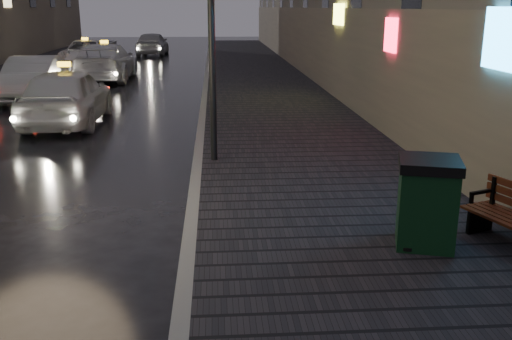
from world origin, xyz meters
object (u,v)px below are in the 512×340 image
at_px(taxi_mid, 106,62).
at_px(taxi_near, 67,96).
at_px(taxi_far, 86,53).
at_px(car_far, 152,44).
at_px(trash_bin, 427,202).
at_px(car_left_mid, 33,78).
at_px(lamp_far, 213,1).

bearing_deg(taxi_mid, taxi_near, 93.82).
relative_size(taxi_mid, taxi_far, 1.10).
bearing_deg(car_far, trash_bin, 103.48).
bearing_deg(taxi_near, car_far, -90.14).
bearing_deg(car_left_mid, trash_bin, -57.98).
bearing_deg(taxi_far, trash_bin, -72.56).
xyz_separation_m(trash_bin, car_left_mid, (-9.32, 14.18, 0.00)).
relative_size(trash_bin, taxi_far, 0.23).
distance_m(car_left_mid, taxi_mid, 5.65).
height_order(taxi_near, car_left_mid, taxi_near).
relative_size(taxi_mid, car_far, 1.22).
relative_size(car_left_mid, taxi_mid, 0.81).
distance_m(trash_bin, taxi_far, 28.22).
bearing_deg(taxi_mid, car_left_mid, 73.19).
relative_size(trash_bin, taxi_near, 0.25).
bearing_deg(lamp_far, trash_bin, -82.22).
distance_m(trash_bin, car_far, 34.31).
relative_size(lamp_far, taxi_mid, 0.92).
xyz_separation_m(taxi_mid, car_far, (0.66, 13.98, -0.03)).
height_order(car_left_mid, taxi_mid, taxi_mid).
xyz_separation_m(lamp_far, car_far, (-4.23, 12.90, -2.69)).
distance_m(car_left_mid, car_far, 19.53).
xyz_separation_m(trash_bin, taxi_far, (-10.04, 26.38, -0.03)).
xyz_separation_m(taxi_near, taxi_far, (-3.06, 16.93, -0.09)).
bearing_deg(taxi_mid, trash_bin, 111.13).
bearing_deg(taxi_far, lamp_far, -41.70).
xyz_separation_m(trash_bin, car_far, (-7.06, 33.58, 0.04)).
distance_m(taxi_near, car_far, 24.13).
height_order(trash_bin, car_left_mid, car_left_mid).
height_order(lamp_far, car_far, lamp_far).
xyz_separation_m(taxi_near, car_left_mid, (-2.34, 4.73, -0.05)).
xyz_separation_m(lamp_far, taxi_far, (-7.21, 5.70, -2.76)).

